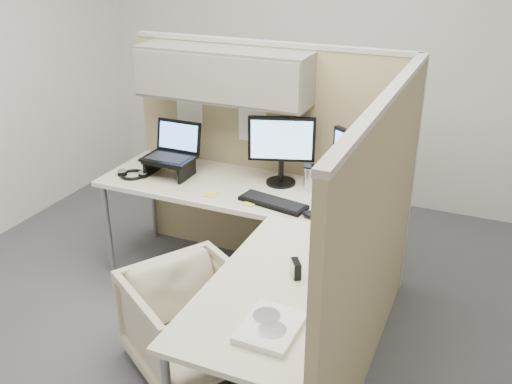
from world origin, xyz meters
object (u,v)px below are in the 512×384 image
at_px(desk, 251,225).
at_px(office_chair, 190,317).
at_px(keyboard, 273,203).
at_px(monitor_left, 282,145).

height_order(desk, office_chair, desk).
relative_size(office_chair, keyboard, 1.47).
height_order(office_chair, keyboard, keyboard).
xyz_separation_m(monitor_left, keyboard, (0.08, -0.32, -0.26)).
relative_size(desk, keyboard, 4.56).
bearing_deg(desk, monitor_left, 93.37).
bearing_deg(keyboard, desk, -89.55).
bearing_deg(desk, keyboard, 79.78).
height_order(desk, monitor_left, monitor_left).
height_order(office_chair, monitor_left, monitor_left).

